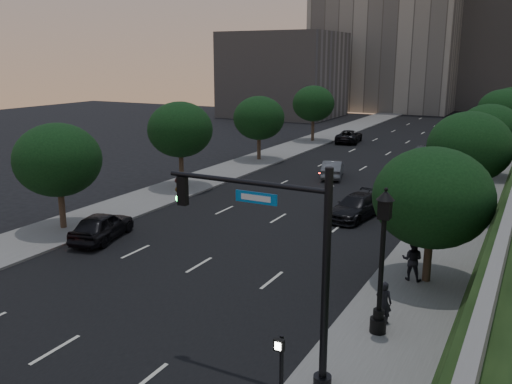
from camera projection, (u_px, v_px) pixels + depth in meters
The scene contains 27 objects.
ground at pixel (132, 305), 22.36m from camera, with size 160.00×160.00×0.00m, color black.
road_surface at pixel (356, 172), 48.07m from camera, with size 16.00×140.00×0.02m, color black.
sidewalk_right at pixel (480, 184), 43.39m from camera, with size 4.50×140.00×0.15m, color slate.
sidewalk_left at pixel (255, 162), 52.71m from camera, with size 4.50×140.00×0.15m, color slate.
office_block_left at pixel (390, 25), 103.69m from camera, with size 26.00×20.00×32.00m, color gray.
office_block_mid at pixel (506, 41), 103.89m from camera, with size 22.00×18.00×26.00m, color gray.
office_block_filler at pixel (283, 75), 92.48m from camera, with size 18.00×16.00×14.00m, color gray.
tree_right_a at pixel (433, 198), 23.56m from camera, with size 5.20×5.20×6.24m.
tree_right_b at pixel (470, 147), 33.72m from camera, with size 5.20×5.20×6.74m.
tree_right_c at pixel (489, 131), 44.98m from camera, with size 5.20×5.20×6.24m.
tree_right_d at pixel (503, 110), 56.86m from camera, with size 5.20×5.20×6.74m.
tree_right_e at pixel (512, 104), 69.83m from camera, with size 5.20×5.20×6.24m.
tree_left_a at pixel (58, 160), 31.17m from camera, with size 5.00×5.00×6.34m.
tree_left_b at pixel (180, 130), 41.36m from camera, with size 5.00×5.00×6.71m.
tree_left_c at pixel (259, 118), 52.59m from camera, with size 5.00×5.00×6.34m.
tree_left_d at pixel (313, 104), 64.50m from camera, with size 5.00×5.00×6.71m.
traffic_signal_mast at pixel (292, 272), 16.27m from camera, with size 5.68×0.56×7.00m.
street_lamp at pixel (381, 269), 19.29m from camera, with size 0.64×0.64×5.62m.
pedestrian_signal at pixel (281, 367), 15.11m from camera, with size 0.30×0.33×2.50m.
sedan_near_left at pixel (102, 226), 30.21m from camera, with size 1.89×4.70×1.60m, color black.
sedan_mid_left at pixel (333, 169), 45.84m from camera, with size 1.59×4.56×1.50m, color #55585C.
sedan_far_left at pixel (349, 136), 64.68m from camera, with size 2.51×5.45×1.52m, color black.
sedan_near_right at pixel (356, 207), 34.32m from camera, with size 2.08×5.11×1.48m, color black.
sedan_far_right at pixel (422, 153), 53.33m from camera, with size 1.85×4.59×1.56m, color #4D5054.
pedestrian_a at pixel (384, 302), 20.41m from camera, with size 0.61×0.40×1.66m, color black.
pedestrian_b at pixel (412, 260), 24.34m from camera, with size 0.94×0.73×1.93m, color black.
pedestrian_c at pixel (439, 223), 29.73m from camera, with size 1.13×0.47×1.92m, color black.
Camera 1 is at (14.19, -15.74, 9.97)m, focal length 38.00 mm.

